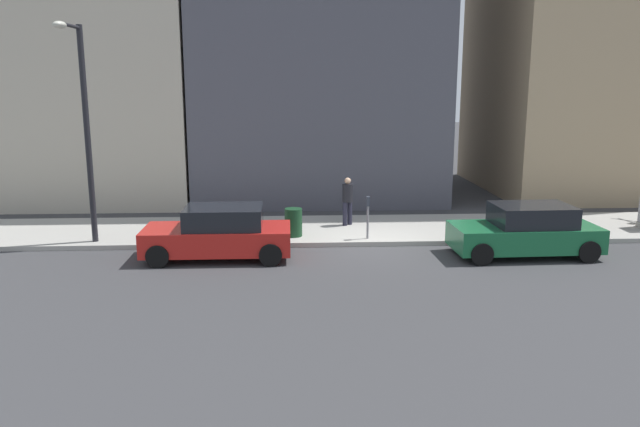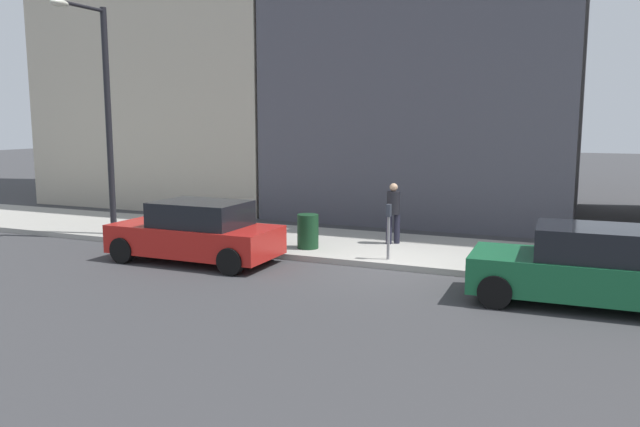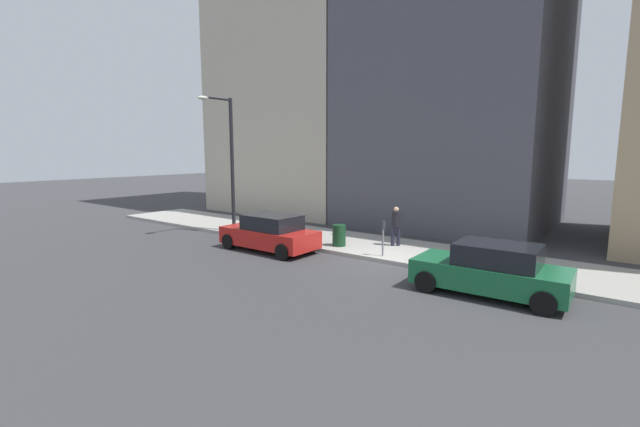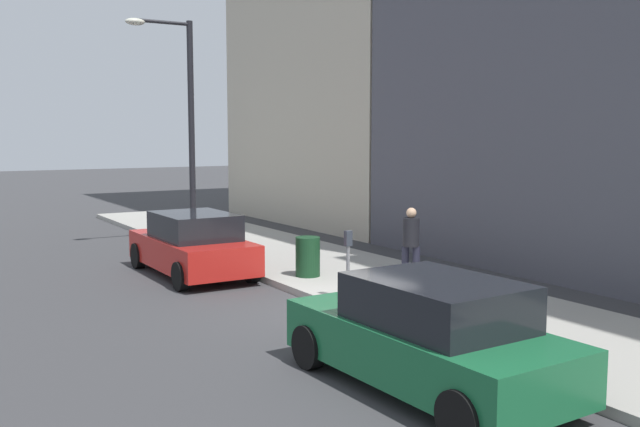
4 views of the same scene
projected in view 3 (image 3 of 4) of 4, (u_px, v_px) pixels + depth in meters
name	position (u px, v px, depth m)	size (l,w,h in m)	color
ground_plane	(380.00, 263.00, 15.90)	(120.00, 120.00, 0.00)	#38383A
sidewalk	(404.00, 251.00, 17.46)	(4.00, 36.00, 0.15)	#9E9B93
parked_car_green	(491.00, 270.00, 12.24)	(2.03, 4.25, 1.52)	#196038
parked_car_red	(270.00, 233.00, 17.75)	(1.94, 4.21, 1.52)	red
parking_meter	(383.00, 235.00, 16.19)	(0.14, 0.10, 1.35)	slate
streetlamp	(228.00, 153.00, 20.73)	(1.97, 0.32, 6.50)	black
trash_bin	(339.00, 235.00, 18.00)	(0.56, 0.56, 0.90)	#14381E
pedestrian_near_meter	(396.00, 224.00, 17.98)	(0.36, 0.36, 1.66)	#1E1E2D
office_block_center	(458.00, 49.00, 23.69)	(10.36, 10.36, 19.43)	#4C4C56
office_tower_right	(310.00, 35.00, 29.77)	(10.60, 10.60, 24.28)	#BCB29E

